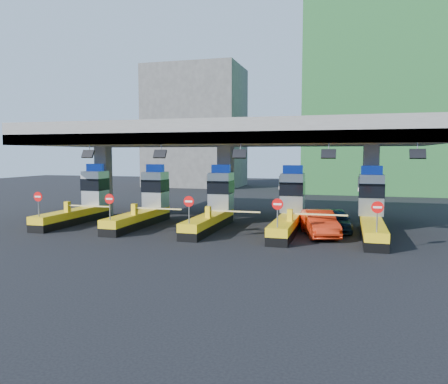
# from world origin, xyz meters

# --- Properties ---
(ground) EXTENTS (120.00, 120.00, 0.00)m
(ground) POSITION_xyz_m (0.00, 0.00, 0.00)
(ground) COLOR black
(ground) RESTS_ON ground
(toll_canopy) EXTENTS (28.00, 12.09, 7.00)m
(toll_canopy) POSITION_xyz_m (0.00, 2.87, 6.13)
(toll_canopy) COLOR slate
(toll_canopy) RESTS_ON ground
(toll_lane_far_left) EXTENTS (4.43, 8.00, 4.16)m
(toll_lane_far_left) POSITION_xyz_m (-10.00, 0.28, 1.40)
(toll_lane_far_left) COLOR black
(toll_lane_far_left) RESTS_ON ground
(toll_lane_left) EXTENTS (4.43, 8.00, 4.16)m
(toll_lane_left) POSITION_xyz_m (-5.00, 0.28, 1.40)
(toll_lane_left) COLOR black
(toll_lane_left) RESTS_ON ground
(toll_lane_center) EXTENTS (4.43, 8.00, 4.16)m
(toll_lane_center) POSITION_xyz_m (0.00, 0.28, 1.40)
(toll_lane_center) COLOR black
(toll_lane_center) RESTS_ON ground
(toll_lane_right) EXTENTS (4.43, 8.00, 4.16)m
(toll_lane_right) POSITION_xyz_m (5.00, 0.28, 1.40)
(toll_lane_right) COLOR black
(toll_lane_right) RESTS_ON ground
(toll_lane_far_right) EXTENTS (4.43, 8.00, 4.16)m
(toll_lane_far_right) POSITION_xyz_m (10.00, 0.28, 1.40)
(toll_lane_far_right) COLOR black
(toll_lane_far_right) RESTS_ON ground
(bg_building_scaffold) EXTENTS (18.00, 12.00, 28.00)m
(bg_building_scaffold) POSITION_xyz_m (12.00, 32.00, 14.00)
(bg_building_scaffold) COLOR #1E5926
(bg_building_scaffold) RESTS_ON ground
(bg_building_concrete) EXTENTS (14.00, 10.00, 18.00)m
(bg_building_concrete) POSITION_xyz_m (-14.00, 36.00, 9.00)
(bg_building_concrete) COLOR #4C4C49
(bg_building_concrete) RESTS_ON ground
(van) EXTENTS (2.28, 4.43, 1.44)m
(van) POSITION_xyz_m (7.86, 0.88, 0.72)
(van) COLOR black
(van) RESTS_ON ground
(red_car) EXTENTS (2.82, 4.92, 1.53)m
(red_car) POSITION_xyz_m (6.96, -1.09, 0.77)
(red_car) COLOR red
(red_car) RESTS_ON ground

